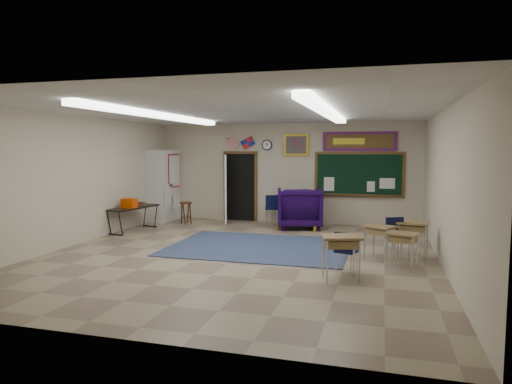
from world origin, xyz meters
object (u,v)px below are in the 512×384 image
(student_desk_front_left, at_px, (380,241))
(wooden_stool, at_px, (186,213))
(student_desk_front_right, at_px, (413,238))
(folding_table, at_px, (133,218))
(wingback_armchair, at_px, (299,208))

(student_desk_front_left, distance_m, wooden_stool, 6.37)
(student_desk_front_left, relative_size, student_desk_front_right, 0.97)
(student_desk_front_left, height_order, folding_table, folding_table)
(wingback_armchair, distance_m, wooden_stool, 3.39)
(student_desk_front_left, distance_m, folding_table, 6.68)
(student_desk_front_right, height_order, wooden_stool, student_desk_front_right)
(folding_table, relative_size, wooden_stool, 2.55)
(wingback_armchair, xyz_separation_m, student_desk_front_right, (2.87, -2.89, -0.15))
(student_desk_front_left, height_order, wooden_stool, student_desk_front_left)
(folding_table, bearing_deg, student_desk_front_left, -3.28)
(wingback_armchair, relative_size, folding_table, 0.74)
(student_desk_front_left, xyz_separation_m, wooden_stool, (-5.59, 3.04, -0.05))
(wingback_armchair, height_order, wooden_stool, wingback_armchair)
(student_desk_front_left, bearing_deg, wooden_stool, -177.99)
(wingback_armchair, distance_m, student_desk_front_left, 3.94)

